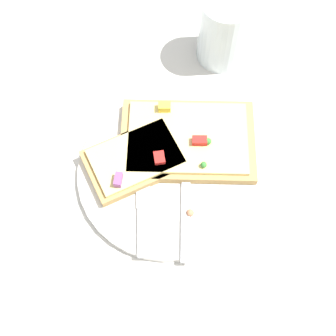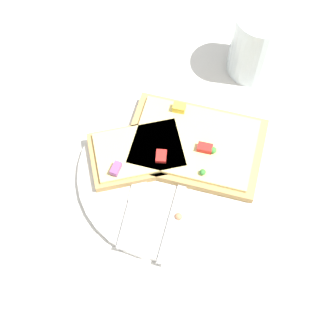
{
  "view_description": "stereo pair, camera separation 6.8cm",
  "coord_description": "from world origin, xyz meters",
  "px_view_note": "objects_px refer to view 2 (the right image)",
  "views": [
    {
      "loc": [
        0.29,
        0.01,
        0.64
      ],
      "look_at": [
        0.0,
        0.0,
        0.02
      ],
      "focal_mm": 50.0,
      "sensor_mm": 36.0,
      "label": 1
    },
    {
      "loc": [
        0.28,
        0.08,
        0.64
      ],
      "look_at": [
        0.0,
        0.0,
        0.02
      ],
      "focal_mm": 50.0,
      "sensor_mm": 36.0,
      "label": 2
    }
  ],
  "objects_px": {
    "fork": "(184,181)",
    "pizza_slice_main": "(195,144)",
    "pizza_slice_corner": "(139,153)",
    "drinking_glass": "(257,43)",
    "plate": "(168,173)",
    "knife": "(137,194)"
  },
  "relations": [
    {
      "from": "pizza_slice_main",
      "to": "drinking_glass",
      "type": "height_order",
      "value": "drinking_glass"
    },
    {
      "from": "fork",
      "to": "pizza_slice_corner",
      "type": "relative_size",
      "value": 1.33
    },
    {
      "from": "fork",
      "to": "drinking_glass",
      "type": "relative_size",
      "value": 1.89
    },
    {
      "from": "fork",
      "to": "pizza_slice_main",
      "type": "distance_m",
      "value": 0.06
    },
    {
      "from": "pizza_slice_corner",
      "to": "drinking_glass",
      "type": "distance_m",
      "value": 0.25
    },
    {
      "from": "plate",
      "to": "pizza_slice_corner",
      "type": "height_order",
      "value": "pizza_slice_corner"
    },
    {
      "from": "pizza_slice_main",
      "to": "drinking_glass",
      "type": "xyz_separation_m",
      "value": [
        -0.18,
        0.05,
        0.04
      ]
    },
    {
      "from": "pizza_slice_corner",
      "to": "pizza_slice_main",
      "type": "bearing_deg",
      "value": -2.75
    },
    {
      "from": "knife",
      "to": "drinking_glass",
      "type": "xyz_separation_m",
      "value": [
        -0.28,
        0.12,
        0.04
      ]
    },
    {
      "from": "knife",
      "to": "plate",
      "type": "bearing_deg",
      "value": -37.67
    },
    {
      "from": "fork",
      "to": "pizza_slice_corner",
      "type": "distance_m",
      "value": 0.08
    },
    {
      "from": "drinking_glass",
      "to": "knife",
      "type": "bearing_deg",
      "value": -22.84
    },
    {
      "from": "fork",
      "to": "knife",
      "type": "distance_m",
      "value": 0.07
    },
    {
      "from": "plate",
      "to": "pizza_slice_main",
      "type": "distance_m",
      "value": 0.06
    },
    {
      "from": "pizza_slice_corner",
      "to": "drinking_glass",
      "type": "relative_size",
      "value": 1.43
    },
    {
      "from": "knife",
      "to": "fork",
      "type": "bearing_deg",
      "value": -61.37
    },
    {
      "from": "pizza_slice_main",
      "to": "pizza_slice_corner",
      "type": "xyz_separation_m",
      "value": [
        0.04,
        -0.08,
        0.0
      ]
    },
    {
      "from": "pizza_slice_corner",
      "to": "fork",
      "type": "bearing_deg",
      "value": -45.75
    },
    {
      "from": "knife",
      "to": "pizza_slice_main",
      "type": "bearing_deg",
      "value": -35.55
    },
    {
      "from": "plate",
      "to": "fork",
      "type": "relative_size",
      "value": 1.19
    },
    {
      "from": "knife",
      "to": "pizza_slice_corner",
      "type": "distance_m",
      "value": 0.06
    },
    {
      "from": "fork",
      "to": "knife",
      "type": "bearing_deg",
      "value": 121.4
    }
  ]
}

